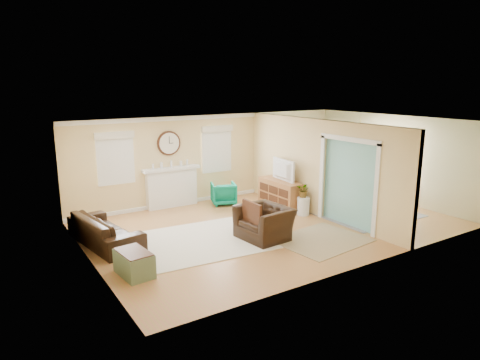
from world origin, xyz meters
The scene contains 29 objects.
floor centered at (0.00, 0.00, 0.00)m, with size 9.00×9.00×0.00m, color #B06D43.
wall_back centered at (0.00, 3.00, 1.30)m, with size 9.00×0.02×2.60m, color #E9CA86.
wall_front centered at (0.00, -3.00, 1.30)m, with size 9.00×0.02×2.60m, color #E9CA86.
wall_left centered at (-4.50, 0.00, 1.30)m, with size 0.02×6.00×2.60m, color #E9CA86.
wall_right centered at (4.50, 0.00, 1.30)m, with size 0.02×6.00×2.60m, color #E9CA86.
ceiling centered at (0.00, 0.00, 2.60)m, with size 9.00×6.00×0.02m, color white.
partition centered at (1.51, 0.28, 1.36)m, with size 0.17×6.00×2.60m.
fireplace centered at (-1.50, 2.88, 0.60)m, with size 1.70×0.30×1.17m.
wall_clock centered at (-1.50, 2.97, 1.85)m, with size 0.70×0.07×0.70m.
window_left centered at (-3.05, 2.95, 1.66)m, with size 1.05×0.13×1.42m.
window_right centered at (0.05, 2.95, 1.66)m, with size 1.05×0.13×1.42m.
french_doors centered at (4.45, 0.00, 1.10)m, with size 0.06×1.70×2.20m.
pendant centered at (3.00, 0.00, 2.20)m, with size 0.30×0.30×0.55m.
rug_cream centered at (-2.10, -0.07, 0.01)m, with size 2.87×2.48×0.02m, color #EFE5CD.
rug_jute centered at (0.25, -1.51, 0.01)m, with size 1.99×1.63×0.01m, color #9F8963.
rug_grey centered at (2.70, -0.14, 0.01)m, with size 2.55×3.18×0.01m, color gray.
sofa centered at (-3.97, 0.94, 0.33)m, with size 2.23×0.87×0.65m, color black.
eames_chair centered at (-0.77, -0.70, 0.38)m, with size 1.16×1.01×0.75m, color black.
green_chair centered at (-0.10, 2.30, 0.32)m, with size 0.69×0.71×0.65m, color #01795F.
trunk centered at (-3.96, -0.97, 0.23)m, with size 0.58×0.86×0.47m.
credenza centered at (1.11, 1.13, 0.40)m, with size 0.52×1.52×0.80m.
tv centered at (1.09, 1.13, 1.10)m, with size 1.06×0.14×0.61m, color black.
garden_stool centered at (1.18, 0.20, 0.25)m, with size 0.33×0.33×0.49m, color white.
potted_plant centered at (1.18, 0.20, 0.70)m, with size 0.37×0.32×0.41m, color #337F33.
dining_table centered at (2.70, -0.14, 0.35)m, with size 1.96×1.09×0.69m, color #4F2B18.
dining_chair_n centered at (2.77, 0.95, 0.58)m, with size 0.44×0.44×0.98m.
dining_chair_s centered at (2.65, -1.18, 0.58)m, with size 0.48×0.48×0.99m.
dining_chair_w centered at (2.14, -0.21, 0.53)m, with size 0.41×0.41×0.90m.
dining_chair_e centered at (3.31, -0.07, 0.61)m, with size 0.48×0.48×1.03m.
Camera 1 is at (-6.29, -8.30, 3.51)m, focal length 32.00 mm.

